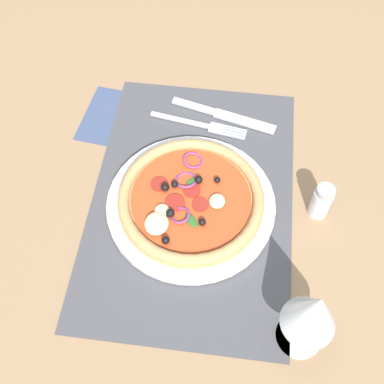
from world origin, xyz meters
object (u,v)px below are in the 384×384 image
(knife, at_px, (224,115))
(fork, at_px, (203,125))
(pizza, at_px, (189,199))
(wine_glass, at_px, (313,313))
(napkin, at_px, (117,117))
(pepper_shaker, at_px, (321,199))
(plate, at_px, (189,204))

(knife, bearing_deg, fork, -126.47)
(fork, bearing_deg, pizza, -82.04)
(fork, distance_m, wine_glass, 0.41)
(knife, height_order, napkin, knife)
(knife, bearing_deg, wine_glass, -56.01)
(knife, distance_m, wine_glass, 0.42)
(knife, height_order, wine_glass, wine_glass)
(knife, xyz_separation_m, pepper_shaker, (0.18, 0.17, 0.03))
(napkin, bearing_deg, pizza, 41.78)
(wine_glass, height_order, napkin, wine_glass)
(pizza, distance_m, napkin, 0.24)
(fork, xyz_separation_m, pepper_shaker, (0.15, 0.20, 0.03))
(plate, bearing_deg, fork, 178.70)
(plate, distance_m, pepper_shaker, 0.21)
(pizza, relative_size, fork, 1.29)
(plate, relative_size, wine_glass, 1.82)
(pizza, height_order, pepper_shaker, pepper_shaker)
(napkin, bearing_deg, knife, 97.56)
(knife, relative_size, pepper_shaker, 2.95)
(plate, height_order, wine_glass, wine_glass)
(fork, relative_size, wine_glass, 1.21)
(pepper_shaker, bearing_deg, knife, -136.47)
(pepper_shaker, bearing_deg, plate, -83.36)
(wine_glass, bearing_deg, fork, -154.23)
(wine_glass, bearing_deg, napkin, -137.27)
(pizza, relative_size, wine_glass, 1.56)
(fork, bearing_deg, wine_glass, -54.75)
(napkin, bearing_deg, fork, 89.10)
(plate, distance_m, napkin, 0.24)
(pizza, distance_m, fork, 0.17)
(wine_glass, bearing_deg, plate, -136.59)
(plate, xyz_separation_m, fork, (-0.17, 0.00, -0.01))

